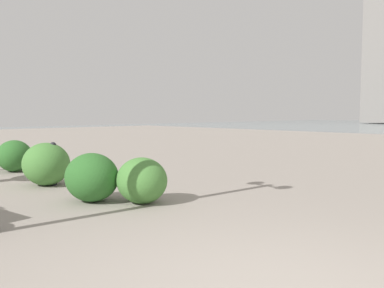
{
  "coord_description": "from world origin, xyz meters",
  "views": [
    {
      "loc": [
        -1.75,
        2.57,
        1.49
      ],
      "look_at": [
        6.95,
        -5.69,
        0.55
      ],
      "focal_mm": 37.73,
      "sensor_mm": 36.0,
      "label": 1
    }
  ],
  "objects": [
    {
      "name": "shrub_low",
      "position": [
        6.25,
        -0.91,
        0.44
      ],
      "size": [
        1.03,
        0.93,
        0.88
      ],
      "color": "#477F38",
      "rests_on": "ground"
    },
    {
      "name": "bollard_near",
      "position": [
        6.13,
        -1.01,
        0.46
      ],
      "size": [
        0.13,
        0.13,
        0.89
      ],
      "color": "#232328",
      "rests_on": "ground"
    },
    {
      "name": "shrub_round",
      "position": [
        4.26,
        -0.82,
        0.41
      ],
      "size": [
        0.96,
        0.87,
        0.82
      ],
      "color": "#2D6628",
      "rests_on": "ground"
    },
    {
      "name": "shrub_tall",
      "position": [
        8.68,
        -1.14,
        0.4
      ],
      "size": [
        0.94,
        0.85,
        0.8
      ],
      "color": "#2D6628",
      "rests_on": "ground"
    },
    {
      "name": "shrub_wide",
      "position": [
        3.57,
        -1.34,
        0.38
      ],
      "size": [
        0.89,
        0.8,
        0.76
      ],
      "color": "#477F38",
      "rests_on": "ground"
    }
  ]
}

